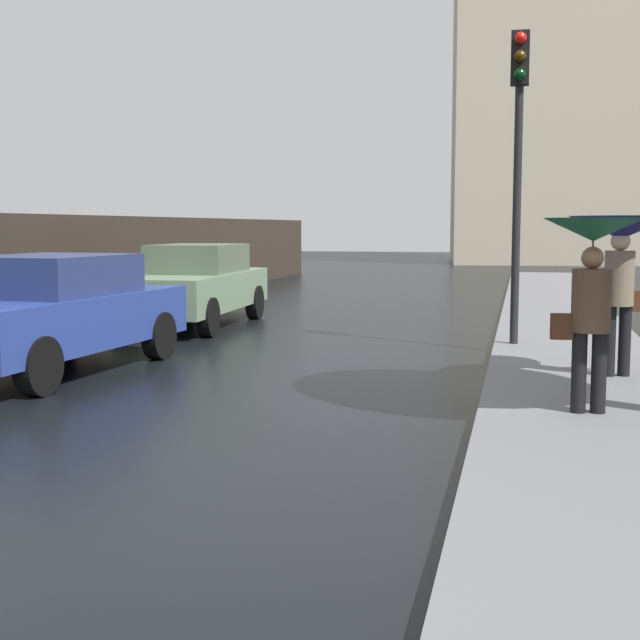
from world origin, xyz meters
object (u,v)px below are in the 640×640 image
Objects in this scene: pedestrian_with_umbrella_far at (621,244)px; traffic_light at (519,130)px; car_blue_near_kerb at (49,312)px; pedestrian_with_umbrella_near at (592,265)px; car_green_mid_road at (196,284)px.

pedestrian_with_umbrella_far is 0.41× the size of traffic_light.
traffic_light is (5.79, 3.08, 2.46)m from car_blue_near_kerb.
car_green_mid_road is at bearing 126.05° from pedestrian_with_umbrella_near.
car_green_mid_road is 2.52× the size of pedestrian_with_umbrella_far.
car_green_mid_road is 1.03× the size of traffic_light.
traffic_light is at bearing -82.36° from pedestrian_with_umbrella_far.
pedestrian_with_umbrella_near reaches higher than car_blue_near_kerb.
pedestrian_with_umbrella_near is 0.40× the size of traffic_light.
car_blue_near_kerb is 0.99× the size of traffic_light.
car_blue_near_kerb is 2.40× the size of pedestrian_with_umbrella_far.
traffic_light is at bearing -147.68° from car_blue_near_kerb.
traffic_light is (5.85, -2.31, 2.46)m from car_green_mid_road.
traffic_light reaches higher than pedestrian_with_umbrella_far.
pedestrian_with_umbrella_near is (6.57, -7.14, 0.73)m from car_green_mid_road.
pedestrian_with_umbrella_near is 0.98× the size of pedestrian_with_umbrella_far.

